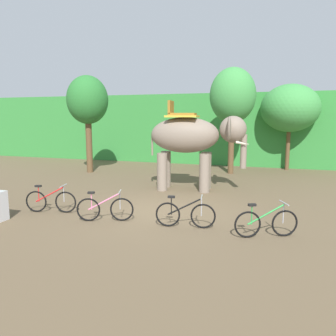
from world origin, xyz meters
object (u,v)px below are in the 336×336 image
at_px(tree_right, 233,96).
at_px(bike_red, 51,201).
at_px(tree_center, 290,108).
at_px(bike_pink, 105,209).
at_px(bike_green, 266,223).
at_px(elephant, 193,139).
at_px(bike_black, 185,214).
at_px(tree_center_right, 88,101).

relative_size(tree_right, bike_red, 3.42).
distance_m(tree_center, bike_pink, 13.61).
distance_m(tree_right, bike_green, 10.56).
xyz_separation_m(tree_right, bike_pink, (-2.53, -9.70, -3.83)).
distance_m(elephant, bike_black, 5.26).
bearing_deg(bike_black, bike_green, -2.33).
height_order(tree_center, bike_black, tree_center).
distance_m(bike_black, bike_green, 2.20).
xyz_separation_m(tree_center, elephant, (-4.09, -6.98, -1.40)).
relative_size(tree_center, bike_green, 3.15).
height_order(tree_center_right, bike_black, tree_center_right).
relative_size(elephant, bike_pink, 2.58).
height_order(tree_right, bike_red, tree_right).
distance_m(bike_red, bike_black, 4.58).
distance_m(elephant, bike_pink, 5.53).
xyz_separation_m(tree_right, bike_red, (-4.66, -9.43, -3.83)).
xyz_separation_m(bike_red, bike_pink, (2.14, -0.27, 0.00)).
bearing_deg(elephant, bike_green, -57.27).
bearing_deg(bike_red, tree_right, 63.69).
height_order(bike_red, bike_black, same).
bearing_deg(bike_pink, tree_right, 75.39).
distance_m(tree_right, bike_pink, 10.73).
relative_size(bike_pink, bike_green, 1.03).
bearing_deg(tree_center_right, bike_black, -44.72).
height_order(tree_center, bike_green, tree_center).
distance_m(tree_center, bike_red, 14.39).
xyz_separation_m(tree_center_right, bike_green, (9.79, -7.61, -3.59)).
bearing_deg(tree_right, bike_red, -116.31).
bearing_deg(tree_center_right, tree_right, 14.63).
bearing_deg(elephant, bike_black, -78.64).
height_order(elephant, bike_red, elephant).
relative_size(tree_right, bike_green, 3.62).
bearing_deg(tree_center_right, tree_center, 21.90).
height_order(tree_center_right, bike_green, tree_center_right).
xyz_separation_m(elephant, bike_pink, (-1.47, -5.01, -1.82)).
xyz_separation_m(tree_center_right, bike_pink, (5.15, -7.69, -3.59)).
xyz_separation_m(tree_center_right, bike_red, (3.01, -7.42, -3.59)).
bearing_deg(bike_green, bike_black, 177.67).
distance_m(tree_center_right, bike_green, 12.91).
bearing_deg(elephant, tree_center_right, 157.97).
bearing_deg(tree_center, bike_green, -94.42).
bearing_deg(tree_center_right, bike_green, -37.86).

